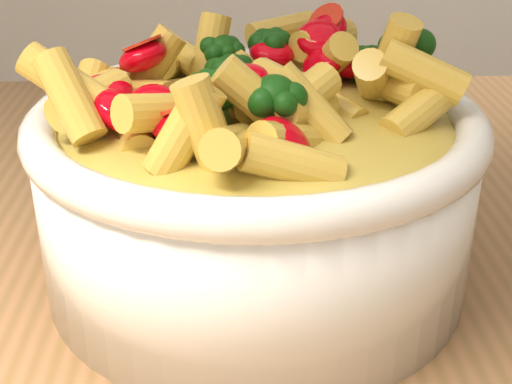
{
  "coord_description": "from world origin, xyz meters",
  "views": [
    {
      "loc": [
        -0.09,
        -0.4,
        1.14
      ],
      "look_at": [
        -0.07,
        -0.01,
        0.96
      ],
      "focal_mm": 50.0,
      "sensor_mm": 36.0,
      "label": 1
    }
  ],
  "objects": [
    {
      "name": "table",
      "position": [
        0.0,
        0.0,
        0.8
      ],
      "size": [
        1.2,
        0.8,
        0.9
      ],
      "color": "#A06E44",
      "rests_on": "ground"
    },
    {
      "name": "serving_bowl",
      "position": [
        -0.07,
        -0.01,
        0.96
      ],
      "size": [
        0.26,
        0.26,
        0.11
      ],
      "color": "white",
      "rests_on": "table"
    },
    {
      "name": "pasta_salad",
      "position": [
        -0.07,
        -0.01,
        1.03
      ],
      "size": [
        0.21,
        0.21,
        0.05
      ],
      "color": "#F4B44D",
      "rests_on": "serving_bowl"
    }
  ]
}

